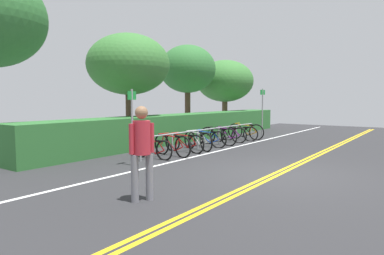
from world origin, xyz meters
name	(u,v)px	position (x,y,z in m)	size (l,w,h in m)	color
ground_plane	(277,175)	(0.00, 0.00, -0.03)	(35.37, 13.59, 0.05)	#2B2B2D
centre_line_yellow_inner	(281,174)	(0.00, -0.08, 0.00)	(31.84, 0.10, 0.00)	gold
centre_line_yellow_outer	(274,173)	(0.00, 0.08, 0.00)	(31.84, 0.10, 0.00)	gold
bike_lane_stripe_white	(178,161)	(0.00, 3.19, 0.00)	(31.84, 0.12, 0.00)	white
bike_rack	(209,133)	(3.09, 4.05, 0.56)	(7.74, 0.05, 0.74)	#9EA0A5
bicycle_0	(152,149)	(-0.20, 4.08, 0.31)	(0.46, 1.66, 0.68)	black
bicycle_1	(172,145)	(0.59, 3.90, 0.36)	(0.46, 1.77, 0.76)	black
bicycle_2	(184,143)	(1.47, 4.05, 0.33)	(0.46, 1.76, 0.71)	black
bicycle_3	(198,141)	(2.23, 3.98, 0.34)	(0.67, 1.67, 0.74)	black
bicycle_4	(207,139)	(3.04, 4.10, 0.33)	(0.46, 1.68, 0.71)	black
bicycle_5	(218,136)	(3.87, 4.09, 0.36)	(0.46, 1.78, 0.77)	black
bicycle_6	(228,135)	(4.84, 4.16, 0.34)	(0.54, 1.65, 0.72)	black
bicycle_7	(239,133)	(5.66, 4.05, 0.33)	(0.56, 1.73, 0.71)	black
bicycle_8	(246,131)	(6.39, 4.09, 0.37)	(0.46, 1.85, 0.78)	black
pedestrian	(142,146)	(-3.69, 1.16, 1.02)	(0.46, 0.32, 1.76)	slate
sign_post_near	(132,120)	(-1.35, 3.78, 1.31)	(0.36, 0.08, 2.17)	gray
sign_post_far	(262,108)	(7.66, 3.81, 1.44)	(0.36, 0.09, 2.41)	gray
hedge_backdrop	(186,127)	(4.59, 6.26, 0.60)	(16.69, 1.39, 1.21)	#2D6B30
tree_mid	(128,65)	(1.80, 7.14, 3.30)	(3.38, 3.38, 4.56)	#473323
tree_far_right	(188,69)	(6.72, 7.73, 3.49)	(3.01, 3.01, 4.78)	#473323
tree_extra	(225,81)	(10.41, 7.55, 3.01)	(3.52, 3.52, 4.31)	brown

